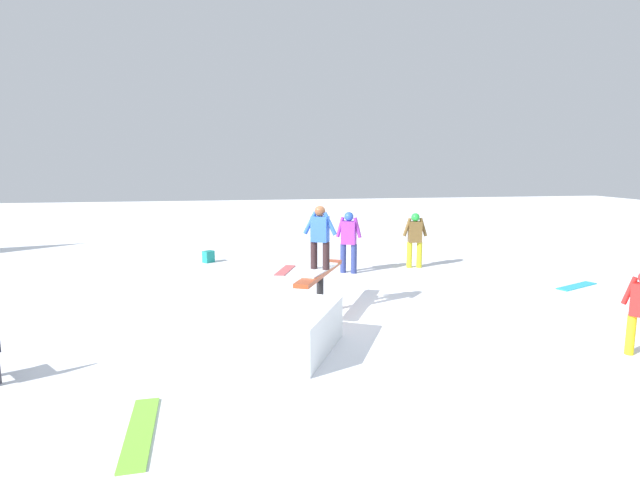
{
  "coord_description": "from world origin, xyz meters",
  "views": [
    {
      "loc": [
        -9.33,
        1.62,
        2.92
      ],
      "look_at": [
        0.0,
        0.0,
        1.45
      ],
      "focal_mm": 28.0,
      "sensor_mm": 36.0,
      "label": 1
    }
  ],
  "objects_px": {
    "main_rider_on_rail": "(320,239)",
    "loose_snowboard_cyan": "(577,286)",
    "bystander_brown": "(415,237)",
    "loose_snowboard_coral": "(285,270)",
    "backpack_on_snow": "(208,257)",
    "bystander_purple": "(349,239)",
    "rail_feature": "(320,277)",
    "loose_snowboard_lime": "(140,431)"
  },
  "relations": [
    {
      "from": "bystander_brown",
      "to": "loose_snowboard_cyan",
      "type": "xyz_separation_m",
      "value": [
        -2.74,
        -3.04,
        -0.85
      ]
    },
    {
      "from": "loose_snowboard_lime",
      "to": "backpack_on_snow",
      "type": "bearing_deg",
      "value": 175.02
    },
    {
      "from": "loose_snowboard_cyan",
      "to": "loose_snowboard_lime",
      "type": "relative_size",
      "value": 0.85
    },
    {
      "from": "bystander_purple",
      "to": "main_rider_on_rail",
      "type": "bearing_deg",
      "value": -84.78
    },
    {
      "from": "rail_feature",
      "to": "loose_snowboard_coral",
      "type": "xyz_separation_m",
      "value": [
        3.94,
        0.29,
        -0.7
      ]
    },
    {
      "from": "backpack_on_snow",
      "to": "rail_feature",
      "type": "bearing_deg",
      "value": -108.66
    },
    {
      "from": "rail_feature",
      "to": "backpack_on_snow",
      "type": "height_order",
      "value": "rail_feature"
    },
    {
      "from": "bystander_brown",
      "to": "loose_snowboard_coral",
      "type": "relative_size",
      "value": 1.18
    },
    {
      "from": "loose_snowboard_cyan",
      "to": "backpack_on_snow",
      "type": "bearing_deg",
      "value": 129.2
    },
    {
      "from": "main_rider_on_rail",
      "to": "bystander_purple",
      "type": "distance_m",
      "value": 3.69
    },
    {
      "from": "rail_feature",
      "to": "backpack_on_snow",
      "type": "xyz_separation_m",
      "value": [
        5.48,
        2.39,
        -0.54
      ]
    },
    {
      "from": "bystander_purple",
      "to": "loose_snowboard_lime",
      "type": "bearing_deg",
      "value": -91.65
    },
    {
      "from": "main_rider_on_rail",
      "to": "loose_snowboard_cyan",
      "type": "xyz_separation_m",
      "value": [
        0.99,
        -6.38,
        -1.45
      ]
    },
    {
      "from": "main_rider_on_rail",
      "to": "rail_feature",
      "type": "bearing_deg",
      "value": 0.0
    },
    {
      "from": "bystander_brown",
      "to": "loose_snowboard_cyan",
      "type": "relative_size",
      "value": 1.18
    },
    {
      "from": "bystander_purple",
      "to": "backpack_on_snow",
      "type": "height_order",
      "value": "bystander_purple"
    },
    {
      "from": "bystander_brown",
      "to": "rail_feature",
      "type": "bearing_deg",
      "value": -124.76
    },
    {
      "from": "bystander_purple",
      "to": "backpack_on_snow",
      "type": "relative_size",
      "value": 4.81
    },
    {
      "from": "bystander_brown",
      "to": "loose_snowboard_lime",
      "type": "xyz_separation_m",
      "value": [
        -7.74,
        6.03,
        -0.85
      ]
    },
    {
      "from": "bystander_brown",
      "to": "bystander_purple",
      "type": "bearing_deg",
      "value": -162.85
    },
    {
      "from": "main_rider_on_rail",
      "to": "bystander_brown",
      "type": "distance_m",
      "value": 5.04
    },
    {
      "from": "main_rider_on_rail",
      "to": "backpack_on_snow",
      "type": "distance_m",
      "value": 6.12
    },
    {
      "from": "rail_feature",
      "to": "loose_snowboard_coral",
      "type": "bearing_deg",
      "value": 30.77
    },
    {
      "from": "main_rider_on_rail",
      "to": "loose_snowboard_cyan",
      "type": "distance_m",
      "value": 6.61
    },
    {
      "from": "main_rider_on_rail",
      "to": "loose_snowboard_cyan",
      "type": "bearing_deg",
      "value": -50.93
    },
    {
      "from": "rail_feature",
      "to": "loose_snowboard_cyan",
      "type": "relative_size",
      "value": 1.7
    },
    {
      "from": "loose_snowboard_cyan",
      "to": "loose_snowboard_coral",
      "type": "distance_m",
      "value": 7.29
    },
    {
      "from": "rail_feature",
      "to": "main_rider_on_rail",
      "type": "relative_size",
      "value": 1.68
    },
    {
      "from": "bystander_purple",
      "to": "bystander_brown",
      "type": "relative_size",
      "value": 1.07
    },
    {
      "from": "backpack_on_snow",
      "to": "loose_snowboard_lime",
      "type": "bearing_deg",
      "value": -134.09
    },
    {
      "from": "rail_feature",
      "to": "loose_snowboard_cyan",
      "type": "distance_m",
      "value": 6.49
    },
    {
      "from": "main_rider_on_rail",
      "to": "backpack_on_snow",
      "type": "relative_size",
      "value": 3.88
    },
    {
      "from": "loose_snowboard_cyan",
      "to": "loose_snowboard_coral",
      "type": "relative_size",
      "value": 1.0
    },
    {
      "from": "rail_feature",
      "to": "bystander_brown",
      "type": "xyz_separation_m",
      "value": [
        3.74,
        -3.33,
        0.15
      ]
    },
    {
      "from": "main_rider_on_rail",
      "to": "backpack_on_snow",
      "type": "bearing_deg",
      "value": 53.81
    },
    {
      "from": "loose_snowboard_lime",
      "to": "loose_snowboard_coral",
      "type": "bearing_deg",
      "value": 159.98
    },
    {
      "from": "main_rider_on_rail",
      "to": "bystander_purple",
      "type": "relative_size",
      "value": 0.81
    },
    {
      "from": "loose_snowboard_coral",
      "to": "backpack_on_snow",
      "type": "relative_size",
      "value": 3.84
    },
    {
      "from": "rail_feature",
      "to": "bystander_brown",
      "type": "height_order",
      "value": "bystander_brown"
    },
    {
      "from": "bystander_purple",
      "to": "bystander_brown",
      "type": "xyz_separation_m",
      "value": [
        0.35,
        -1.97,
        -0.06
      ]
    },
    {
      "from": "main_rider_on_rail",
      "to": "bystander_purple",
      "type": "height_order",
      "value": "main_rider_on_rail"
    },
    {
      "from": "rail_feature",
      "to": "loose_snowboard_coral",
      "type": "distance_m",
      "value": 4.01
    }
  ]
}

